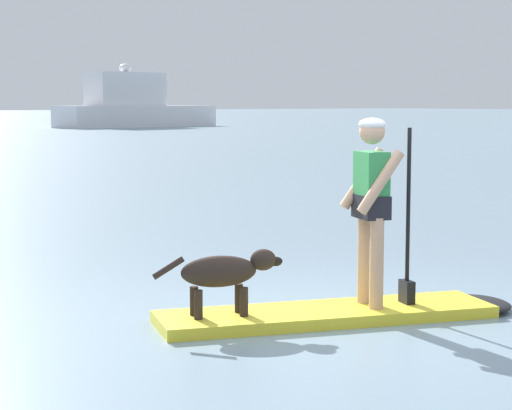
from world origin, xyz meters
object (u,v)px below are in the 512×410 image
dog (225,273)px  moored_boat_outer (133,107)px  paddleboard (351,312)px  person_paddler (373,198)px

dog → moored_boat_outer: 63.50m
paddleboard → person_paddler: bearing=-20.0°
paddleboard → moored_boat_outer: size_ratio=0.25×
person_paddler → dog: bearing=160.0°
paddleboard → dog: (-1.05, 0.38, 0.41)m
moored_boat_outer → dog: bearing=-118.7°
paddleboard → moored_boat_outer: bearing=62.3°
person_paddler → moored_boat_outer: moored_boat_outer is taller
person_paddler → dog: person_paddler is taller
paddleboard → moored_boat_outer: 63.35m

